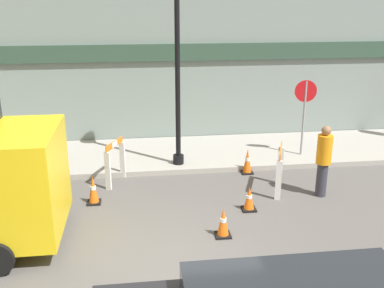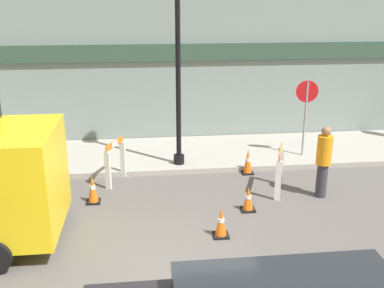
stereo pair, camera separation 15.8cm
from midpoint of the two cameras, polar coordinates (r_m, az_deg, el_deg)
ground_plane at (r=7.66m, az=-3.20°, el=-16.89°), size 60.00×60.00×0.00m
sidewalk_slab at (r=12.94m, az=-4.73°, el=-1.36°), size 18.00×2.85×0.14m
storefront_facade at (r=13.79m, az=-5.24°, el=11.33°), size 18.00×0.22×5.50m
streetlamp_post at (r=11.32m, az=-1.40°, el=12.65°), size 0.44×0.44×4.89m
stop_sign at (r=12.69m, az=14.62°, el=4.72°), size 0.60×0.10×2.12m
barricade_0 at (r=11.12m, az=-9.30°, el=-2.05°), size 0.48×0.85×1.09m
barricade_1 at (r=10.67m, az=11.48°, el=-3.01°), size 0.47×0.98×1.09m
traffic_cone_0 at (r=8.73m, az=4.24°, el=-9.95°), size 0.30×0.30×0.60m
traffic_cone_1 at (r=9.79m, az=7.61°, el=-6.97°), size 0.30×0.30×0.54m
traffic_cone_2 at (r=11.74m, az=7.49°, el=-2.25°), size 0.30×0.30×0.67m
traffic_cone_3 at (r=10.25m, az=-12.06°, el=-5.69°), size 0.30×0.30×0.65m
person_worker at (r=10.56m, az=16.78°, el=-1.91°), size 0.41×0.41×1.68m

